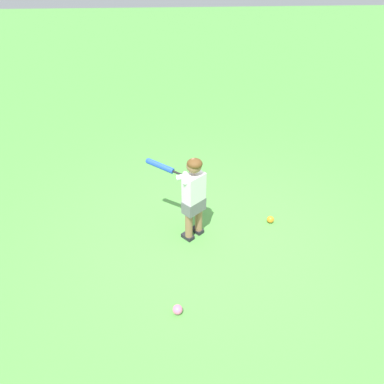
% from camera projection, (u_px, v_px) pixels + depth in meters
% --- Properties ---
extents(ground_plane, '(40.00, 40.00, 0.00)m').
position_uv_depth(ground_plane, '(212.00, 238.00, 4.56)').
color(ground_plane, '#519942').
extents(child_batter, '(0.70, 0.55, 1.08)m').
position_uv_depth(child_batter, '(192.00, 191.00, 4.26)').
color(child_batter, '#232328').
rests_on(child_batter, ground).
extents(play_ball_far_left, '(0.10, 0.10, 0.10)m').
position_uv_depth(play_ball_far_left, '(178.00, 310.00, 3.62)').
color(play_ball_far_left, pink).
rests_on(play_ball_far_left, ground).
extents(play_ball_by_bucket, '(0.09, 0.09, 0.09)m').
position_uv_depth(play_ball_by_bucket, '(270.00, 219.00, 4.80)').
color(play_ball_by_bucket, orange).
rests_on(play_ball_by_bucket, ground).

